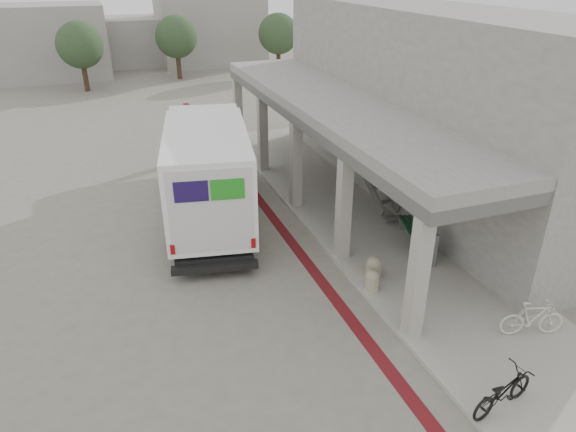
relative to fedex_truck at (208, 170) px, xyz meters
name	(u,v)px	position (x,y,z in m)	size (l,w,h in m)	color
ground	(284,279)	(1.13, -4.67, -1.90)	(120.00, 120.00, 0.00)	slate
bike_lane_stripe	(292,242)	(2.13, -2.67, -1.90)	(0.35, 40.00, 0.01)	maroon
sidewalk	(402,254)	(5.13, -4.67, -1.84)	(4.40, 28.00, 0.12)	gray
transit_building	(412,108)	(7.96, -0.17, 1.50)	(7.60, 17.00, 7.00)	gray
distant_backdrop	(108,37)	(-1.72, 31.21, 0.80)	(28.00, 10.00, 6.50)	gray
tree_left	(80,45)	(-3.87, 23.33, 1.28)	(3.20, 3.20, 4.80)	#38281C
tree_mid	(176,37)	(3.13, 25.33, 1.28)	(3.20, 3.20, 4.80)	#38281C
tree_right	(278,34)	(11.13, 24.33, 1.28)	(3.20, 3.20, 4.80)	#38281C
fedex_truck	(208,170)	(0.00, 0.00, 0.00)	(4.03, 8.71, 3.58)	black
bench	(413,232)	(5.81, -4.16, -1.45)	(0.97, 2.04, 0.47)	gray
bollard_near	(372,280)	(3.23, -6.15, -1.49)	(0.40, 0.40, 0.60)	tan
bollard_far	(374,267)	(3.57, -5.62, -1.45)	(0.45, 0.45, 0.67)	gray
utility_cabinet	(425,247)	(5.43, -5.42, -1.25)	(0.48, 0.64, 1.07)	slate
bicycle_black	(503,391)	(3.63, -10.89, -1.33)	(0.60, 1.72, 0.90)	black
bicycle_cream	(533,318)	(5.94, -9.24, -1.30)	(0.46, 1.61, 0.97)	beige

